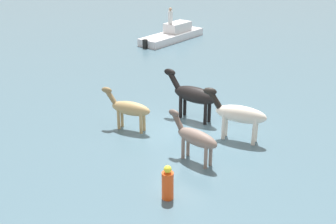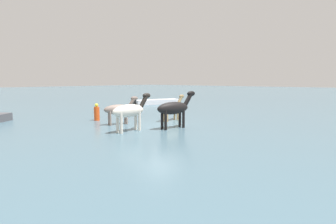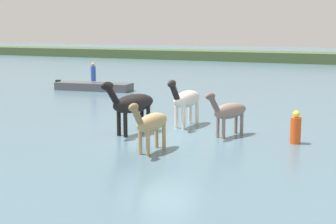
{
  "view_description": "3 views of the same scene",
  "coord_description": "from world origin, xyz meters",
  "px_view_note": "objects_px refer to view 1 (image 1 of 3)",
  "views": [
    {
      "loc": [
        14.2,
        4.93,
        7.42
      ],
      "look_at": [
        0.65,
        -0.51,
        0.99
      ],
      "focal_mm": 43.65,
      "sensor_mm": 36.0,
      "label": 1
    },
    {
      "loc": [
        -10.43,
        11.2,
        2.68
      ],
      "look_at": [
        0.03,
        -0.9,
        0.75
      ],
      "focal_mm": 28.33,
      "sensor_mm": 36.0,
      "label": 2
    },
    {
      "loc": [
        7.93,
        -15.28,
        3.79
      ],
      "look_at": [
        0.01,
        0.57,
        0.82
      ],
      "focal_mm": 51.88,
      "sensor_mm": 36.0,
      "label": 3
    }
  ],
  "objects_px": {
    "buoy_channel_marker": "(168,184)",
    "horse_dark_mare": "(129,108)",
    "boat_motor_center": "(173,36)",
    "horse_rear_stallion": "(238,114)",
    "horse_lead": "(193,95)",
    "horse_mid_herd": "(195,137)",
    "person_helmsman_aft": "(170,16)"
  },
  "relations": [
    {
      "from": "buoy_channel_marker",
      "to": "horse_dark_mare",
      "type": "bearing_deg",
      "value": -140.0
    },
    {
      "from": "boat_motor_center",
      "to": "buoy_channel_marker",
      "type": "height_order",
      "value": "boat_motor_center"
    },
    {
      "from": "horse_rear_stallion",
      "to": "horse_dark_mare",
      "type": "xyz_separation_m",
      "value": [
        0.74,
        -4.28,
        -0.15
      ]
    },
    {
      "from": "horse_lead",
      "to": "horse_mid_herd",
      "type": "xyz_separation_m",
      "value": [
        3.34,
        1.2,
        -0.2
      ]
    },
    {
      "from": "boat_motor_center",
      "to": "person_helmsman_aft",
      "type": "relative_size",
      "value": 5.13
    },
    {
      "from": "horse_rear_stallion",
      "to": "horse_lead",
      "type": "bearing_deg",
      "value": -25.54
    },
    {
      "from": "horse_lead",
      "to": "person_helmsman_aft",
      "type": "bearing_deg",
      "value": -51.43
    },
    {
      "from": "horse_lead",
      "to": "horse_rear_stallion",
      "type": "xyz_separation_m",
      "value": [
        1.18,
        2.21,
        -0.04
      ]
    },
    {
      "from": "horse_lead",
      "to": "horse_rear_stallion",
      "type": "relative_size",
      "value": 1.04
    },
    {
      "from": "horse_dark_mare",
      "to": "buoy_channel_marker",
      "type": "relative_size",
      "value": 1.91
    },
    {
      "from": "horse_rear_stallion",
      "to": "horse_mid_herd",
      "type": "bearing_deg",
      "value": 67.58
    },
    {
      "from": "horse_lead",
      "to": "horse_dark_mare",
      "type": "distance_m",
      "value": 2.84
    },
    {
      "from": "horse_rear_stallion",
      "to": "boat_motor_center",
      "type": "bearing_deg",
      "value": -57.44
    },
    {
      "from": "horse_dark_mare",
      "to": "boat_motor_center",
      "type": "bearing_deg",
      "value": -73.54
    },
    {
      "from": "boat_motor_center",
      "to": "horse_dark_mare",
      "type": "bearing_deg",
      "value": -148.74
    },
    {
      "from": "horse_mid_herd",
      "to": "horse_rear_stallion",
      "type": "bearing_deg",
      "value": -94.32
    },
    {
      "from": "person_helmsman_aft",
      "to": "buoy_channel_marker",
      "type": "distance_m",
      "value": 19.98
    },
    {
      "from": "horse_dark_mare",
      "to": "horse_mid_herd",
      "type": "height_order",
      "value": "horse_dark_mare"
    },
    {
      "from": "horse_lead",
      "to": "buoy_channel_marker",
      "type": "distance_m",
      "value": 5.9
    },
    {
      "from": "horse_lead",
      "to": "horse_mid_herd",
      "type": "distance_m",
      "value": 3.56
    },
    {
      "from": "horse_rear_stallion",
      "to": "person_helmsman_aft",
      "type": "relative_size",
      "value": 2.14
    },
    {
      "from": "horse_dark_mare",
      "to": "horse_mid_herd",
      "type": "xyz_separation_m",
      "value": [
        1.41,
        3.28,
        -0.01
      ]
    },
    {
      "from": "horse_lead",
      "to": "buoy_channel_marker",
      "type": "bearing_deg",
      "value": 114.3
    },
    {
      "from": "horse_rear_stallion",
      "to": "buoy_channel_marker",
      "type": "xyz_separation_m",
      "value": [
        4.58,
        -1.07,
        -0.58
      ]
    },
    {
      "from": "person_helmsman_aft",
      "to": "horse_dark_mare",
      "type": "bearing_deg",
      "value": 15.32
    },
    {
      "from": "horse_dark_mare",
      "to": "boat_motor_center",
      "type": "height_order",
      "value": "horse_dark_mare"
    },
    {
      "from": "horse_lead",
      "to": "person_helmsman_aft",
      "type": "xyz_separation_m",
      "value": [
        -12.82,
        -6.11,
        0.64
      ]
    },
    {
      "from": "horse_rear_stallion",
      "to": "buoy_channel_marker",
      "type": "distance_m",
      "value": 4.74
    },
    {
      "from": "horse_lead",
      "to": "horse_mid_herd",
      "type": "relative_size",
      "value": 1.24
    },
    {
      "from": "boat_motor_center",
      "to": "person_helmsman_aft",
      "type": "xyz_separation_m",
      "value": [
        0.16,
        -0.15,
        1.44
      ]
    },
    {
      "from": "horse_dark_mare",
      "to": "horse_mid_herd",
      "type": "bearing_deg",
      "value": 158.49
    },
    {
      "from": "horse_dark_mare",
      "to": "horse_lead",
      "type": "bearing_deg",
      "value": -135.28
    }
  ]
}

